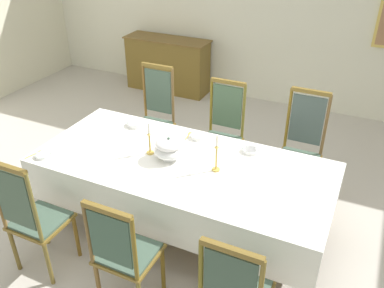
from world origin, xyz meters
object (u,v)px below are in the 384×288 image
Objects in this scene: bowl_far_right at (136,124)px; bowl_far_left at (251,150)px; chair_north_b at (222,132)px; chair_south_b at (123,252)px; chair_north_c at (301,147)px; chair_south_a at (32,216)px; spoon_secondary at (37,153)px; spoon_primary at (189,134)px; candlestick_west at (150,142)px; soup_tureen at (169,148)px; dining_table at (182,168)px; bowl_near_right at (43,155)px; chair_north_a at (154,116)px; bowl_near_left at (198,136)px; candlestick_east at (216,157)px; sideboard at (168,65)px.

bowl_far_left is at bearing 0.32° from bowl_far_right.
bowl_far_left is (0.51, -0.58, 0.21)m from chair_north_b.
chair_north_c reaches higher than chair_south_b.
chair_south_a reaches higher than spoon_secondary.
spoon_primary is (-0.67, 0.05, -0.01)m from bowl_far_left.
soup_tureen is at bearing -0.00° from candlestick_west.
candlestick_west is (0.54, 1.01, 0.31)m from chair_south_a.
soup_tureen reaches higher than dining_table.
chair_south_b is at bearing 0.39° from chair_south_a.
chair_south_a is at bearing -126.42° from soup_tureen.
candlestick_west is at bearing 28.71° from bowl_near_right.
bowl_far_right is at bearing 145.75° from soup_tureen.
spoon_secondary is (-0.43, 0.56, 0.19)m from chair_south_a.
chair_north_a is 1.00× the size of chair_north_c.
soup_tureen is 0.48m from bowl_near_left.
chair_south_b reaches higher than spoon_primary.
dining_table is at bearing 49.02° from chair_south_a.
chair_south_b is 2.21m from chair_north_c.
bowl_far_left reaches higher than spoon_secondary.
candlestick_east is 0.25× the size of sideboard.
chair_north_b is (0.88, -0.00, -0.02)m from chair_north_a.
bowl_far_right is (0.12, -0.59, 0.20)m from chair_north_a.
candlestick_west is at bearing 38.62° from spoon_secondary.
chair_north_c reaches higher than spoon_primary.
candlestick_east is (0.33, 1.01, 0.36)m from chair_south_b.
chair_south_a is 0.89m from chair_south_b.
dining_table is 1.02m from chair_north_b.
candlestick_east reaches higher than bowl_far_left.
candlestick_east is at bearing 17.21° from bowl_near_right.
chair_south_a reaches higher than bowl_far_left.
dining_table is 2.33× the size of chair_north_b.
sideboard is (-0.50, 3.52, -0.33)m from spoon_secondary.
bowl_far_left is at bearing 131.28° from sideboard.
bowl_near_right is (-1.54, -0.48, -0.13)m from candlestick_east.
chair_south_b reaches higher than sideboard.
bowl_far_right is (-0.76, -0.59, 0.21)m from chair_north_b.
dining_table is at bearing -139.93° from bowl_far_left.
candlestick_west reaches higher than spoon_primary.
spoon_secondary is (-1.17, -0.45, -0.10)m from soup_tureen.
chair_south_b is 1.12m from candlestick_west.
bowl_far_right is 2.87m from sideboard.
chair_north_b reaches higher than bowl_far_right.
chair_north_c is 3.39m from sideboard.
bowl_near_left is 0.89× the size of spoon_secondary.
bowl_near_right is (-1.21, -0.48, 0.09)m from dining_table.
chair_south_a is at bearing 48.86° from chair_north_c.
spoon_secondary is (-1.64, -0.45, -0.14)m from candlestick_east.
soup_tureen is 1.60× the size of spoon_secondary.
bowl_near_left is at bearing 92.15° from chair_south_b.
spoon_secondary is at bearing 73.74° from chair_north_a.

